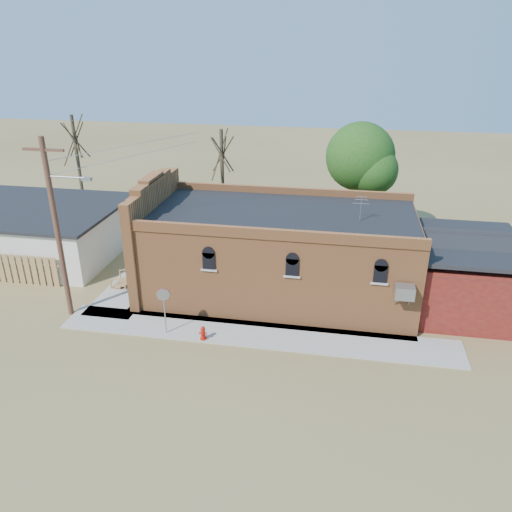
% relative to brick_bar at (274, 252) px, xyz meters
% --- Properties ---
extents(ground, '(120.00, 120.00, 0.00)m').
position_rel_brick_bar_xyz_m(ground, '(-1.64, -5.49, -2.34)').
color(ground, brown).
rests_on(ground, ground).
extents(sidewalk_south, '(19.00, 2.20, 0.08)m').
position_rel_brick_bar_xyz_m(sidewalk_south, '(-0.14, -4.59, -2.30)').
color(sidewalk_south, '#9E9991').
rests_on(sidewalk_south, ground).
extents(sidewalk_west, '(2.60, 10.00, 0.08)m').
position_rel_brick_bar_xyz_m(sidewalk_west, '(-7.94, 0.51, -2.30)').
color(sidewalk_west, '#9E9991').
rests_on(sidewalk_west, ground).
extents(brick_bar, '(16.40, 7.97, 6.30)m').
position_rel_brick_bar_xyz_m(brick_bar, '(0.00, 0.00, 0.00)').
color(brick_bar, '#B76938').
rests_on(brick_bar, ground).
extents(red_shed, '(5.40, 6.40, 4.30)m').
position_rel_brick_bar_xyz_m(red_shed, '(9.86, 0.01, -0.07)').
color(red_shed, '#5F1016').
rests_on(red_shed, ground).
extents(wood_fence, '(5.20, 0.10, 1.80)m').
position_rel_brick_bar_xyz_m(wood_fence, '(-14.44, -1.69, -1.44)').
color(wood_fence, olive).
rests_on(wood_fence, ground).
extents(utility_pole, '(3.12, 0.26, 9.00)m').
position_rel_brick_bar_xyz_m(utility_pole, '(-9.79, -4.29, 2.43)').
color(utility_pole, '#4A2B1D').
rests_on(utility_pole, ground).
extents(tree_bare_near, '(2.80, 2.80, 7.65)m').
position_rel_brick_bar_xyz_m(tree_bare_near, '(-4.64, 7.51, 3.62)').
color(tree_bare_near, '#483C29').
rests_on(tree_bare_near, ground).
extents(tree_bare_far, '(2.80, 2.80, 8.16)m').
position_rel_brick_bar_xyz_m(tree_bare_far, '(-15.64, 8.51, 4.02)').
color(tree_bare_far, '#483C29').
rests_on(tree_bare_far, ground).
extents(tree_leafy, '(4.40, 4.40, 8.15)m').
position_rel_brick_bar_xyz_m(tree_leafy, '(4.36, 8.01, 3.59)').
color(tree_leafy, '#483C29').
rests_on(tree_leafy, ground).
extents(fire_hydrant, '(0.38, 0.35, 0.68)m').
position_rel_brick_bar_xyz_m(fire_hydrant, '(-2.50, -5.50, -1.92)').
color(fire_hydrant, '#B5150A').
rests_on(fire_hydrant, sidewalk_south).
extents(stop_sign, '(0.63, 0.25, 2.38)m').
position_rel_brick_bar_xyz_m(stop_sign, '(-4.38, -5.26, -0.43)').
color(stop_sign, gray).
rests_on(stop_sign, sidewalk_south).
extents(trash_barrel, '(0.62, 0.62, 0.77)m').
position_rel_brick_bar_xyz_m(trash_barrel, '(-7.37, -0.68, -1.88)').
color(trash_barrel, '#1A5286').
rests_on(trash_barrel, sidewalk_west).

